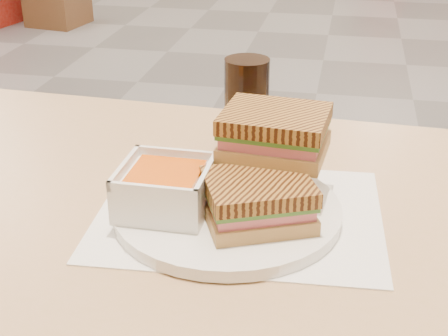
% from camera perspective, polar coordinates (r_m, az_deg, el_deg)
% --- Properties ---
extents(main_table, '(1.24, 0.76, 0.75)m').
position_cam_1_polar(main_table, '(0.92, -6.90, -9.01)').
color(main_table, tan).
rests_on(main_table, ground).
extents(tray_liner, '(0.37, 0.30, 0.00)m').
position_cam_1_polar(tray_liner, '(0.82, 1.37, -4.04)').
color(tray_liner, white).
rests_on(tray_liner, main_table).
extents(plate, '(0.28, 0.28, 0.02)m').
position_cam_1_polar(plate, '(0.81, 0.31, -3.77)').
color(plate, white).
rests_on(plate, tray_liner).
extents(soup_bowl, '(0.11, 0.11, 0.06)m').
position_cam_1_polar(soup_bowl, '(0.79, -5.17, -1.93)').
color(soup_bowl, white).
rests_on(soup_bowl, plate).
extents(panini_lower, '(0.15, 0.14, 0.05)m').
position_cam_1_polar(panini_lower, '(0.76, 3.01, -2.86)').
color(panini_lower, tan).
rests_on(panini_lower, plate).
extents(panini_upper, '(0.14, 0.12, 0.06)m').
position_cam_1_polar(panini_upper, '(0.81, 4.49, 3.11)').
color(panini_upper, tan).
rests_on(panini_upper, panini_lower).
extents(cola_glass, '(0.07, 0.07, 0.14)m').
position_cam_1_polar(cola_glass, '(0.97, 1.99, 5.54)').
color(cola_glass, black).
rests_on(cola_glass, main_table).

